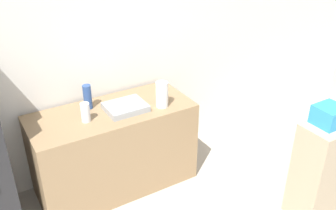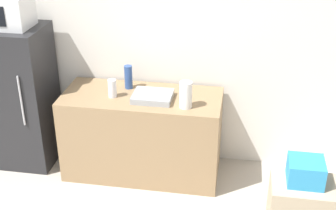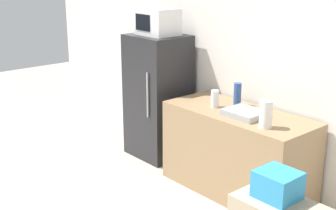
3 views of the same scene
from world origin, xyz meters
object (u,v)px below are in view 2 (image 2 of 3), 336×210
(bottle_tall, at_px, (128,77))
(bottle_short, at_px, (112,88))
(refrigerator, at_px, (19,97))
(paper_towel_roll, at_px, (186,95))
(microwave, at_px, (5,11))
(basket, at_px, (306,171))

(bottle_tall, height_order, bottle_short, bottle_tall)
(bottle_short, bearing_deg, refrigerator, 174.62)
(bottle_short, bearing_deg, bottle_tall, 64.89)
(refrigerator, height_order, bottle_tall, refrigerator)
(bottle_tall, height_order, paper_towel_roll, paper_towel_roll)
(microwave, xyz_separation_m, bottle_tall, (1.15, 0.13, -0.65))
(bottle_tall, xyz_separation_m, basket, (1.59, -1.47, 0.05))
(refrigerator, relative_size, microwave, 3.21)
(bottle_tall, bearing_deg, refrigerator, -173.63)
(refrigerator, bearing_deg, bottle_tall, 6.37)
(refrigerator, distance_m, paper_towel_roll, 1.80)
(microwave, bearing_deg, basket, -26.04)
(bottle_tall, distance_m, paper_towel_roll, 0.71)
(microwave, relative_size, bottle_short, 2.59)
(microwave, height_order, bottle_short, microwave)
(basket, bearing_deg, bottle_short, 143.81)
(microwave, bearing_deg, refrigerator, 71.33)
(microwave, xyz_separation_m, paper_towel_roll, (1.77, -0.20, -0.65))
(bottle_tall, distance_m, basket, 2.16)
(refrigerator, bearing_deg, basket, -26.07)
(refrigerator, xyz_separation_m, bottle_short, (1.04, -0.10, 0.22))
(microwave, bearing_deg, paper_towel_roll, -6.51)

